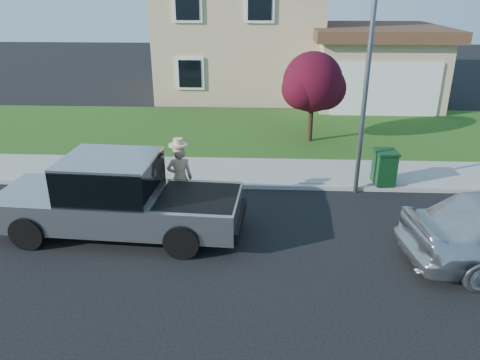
# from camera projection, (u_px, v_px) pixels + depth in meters

# --- Properties ---
(ground) EXTENTS (80.00, 80.00, 0.00)m
(ground) POSITION_uv_depth(u_px,v_px,m) (208.00, 237.00, 10.80)
(ground) COLOR black
(ground) RESTS_ON ground
(curb) EXTENTS (40.00, 0.20, 0.12)m
(curb) POSITION_uv_depth(u_px,v_px,m) (254.00, 186.00, 13.41)
(curb) COLOR gray
(curb) RESTS_ON ground
(sidewalk) EXTENTS (40.00, 2.00, 0.15)m
(sidewalk) POSITION_uv_depth(u_px,v_px,m) (254.00, 171.00, 14.41)
(sidewalk) COLOR gray
(sidewalk) RESTS_ON ground
(lawn) EXTENTS (40.00, 7.00, 0.10)m
(lawn) POSITION_uv_depth(u_px,v_px,m) (257.00, 131.00, 18.58)
(lawn) COLOR #224D16
(lawn) RESTS_ON ground
(house) EXTENTS (14.00, 11.30, 6.85)m
(house) POSITION_uv_depth(u_px,v_px,m) (266.00, 31.00, 24.64)
(house) COLOR tan
(house) RESTS_ON ground
(pickup_truck) EXTENTS (5.78, 2.36, 1.86)m
(pickup_truck) POSITION_uv_depth(u_px,v_px,m) (118.00, 199.00, 10.67)
(pickup_truck) COLOR black
(pickup_truck) RESTS_ON ground
(woman) EXTENTS (0.69, 0.51, 1.93)m
(woman) POSITION_uv_depth(u_px,v_px,m) (180.00, 177.00, 11.76)
(woman) COLOR tan
(woman) RESTS_ON ground
(ornamental_tree) EXTENTS (2.34, 2.11, 3.21)m
(ornamental_tree) POSITION_uv_depth(u_px,v_px,m) (314.00, 85.00, 16.46)
(ornamental_tree) COLOR black
(ornamental_tree) RESTS_ON lawn
(trash_bin) EXTENTS (0.66, 0.74, 0.97)m
(trash_bin) POSITION_uv_depth(u_px,v_px,m) (384.00, 167.00, 13.20)
(trash_bin) COLOR #0E3316
(trash_bin) RESTS_ON sidewalk
(street_lamp) EXTENTS (0.29, 0.70, 5.35)m
(street_lamp) POSITION_uv_depth(u_px,v_px,m) (367.00, 84.00, 11.94)
(street_lamp) COLOR slate
(street_lamp) RESTS_ON ground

